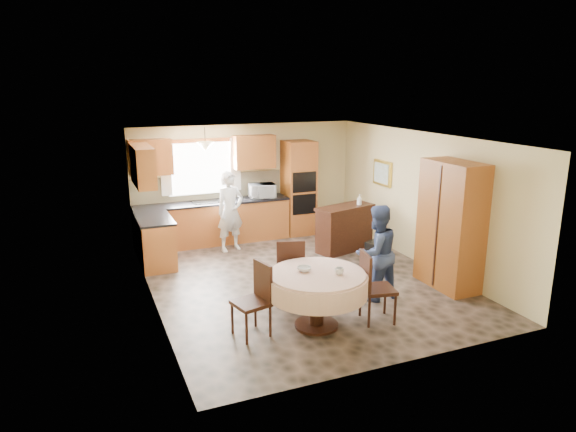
# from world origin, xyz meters

# --- Properties ---
(floor) EXTENTS (5.00, 6.00, 0.01)m
(floor) POSITION_xyz_m (0.00, 0.00, 0.00)
(floor) COLOR brown
(floor) RESTS_ON ground
(ceiling) EXTENTS (5.00, 6.00, 0.01)m
(ceiling) POSITION_xyz_m (0.00, 0.00, 2.50)
(ceiling) COLOR white
(ceiling) RESTS_ON wall_back
(wall_back) EXTENTS (5.00, 0.02, 2.50)m
(wall_back) POSITION_xyz_m (0.00, 3.00, 1.25)
(wall_back) COLOR beige
(wall_back) RESTS_ON floor
(wall_front) EXTENTS (5.00, 0.02, 2.50)m
(wall_front) POSITION_xyz_m (0.00, -3.00, 1.25)
(wall_front) COLOR beige
(wall_front) RESTS_ON floor
(wall_left) EXTENTS (0.02, 6.00, 2.50)m
(wall_left) POSITION_xyz_m (-2.50, 0.00, 1.25)
(wall_left) COLOR beige
(wall_left) RESTS_ON floor
(wall_right) EXTENTS (0.02, 6.00, 2.50)m
(wall_right) POSITION_xyz_m (2.50, 0.00, 1.25)
(wall_right) COLOR beige
(wall_right) RESTS_ON floor
(window) EXTENTS (1.40, 0.03, 1.10)m
(window) POSITION_xyz_m (-1.00, 2.98, 1.60)
(window) COLOR white
(window) RESTS_ON wall_back
(curtain_left) EXTENTS (0.22, 0.02, 1.15)m
(curtain_left) POSITION_xyz_m (-1.75, 2.93, 1.65)
(curtain_left) COLOR white
(curtain_left) RESTS_ON wall_back
(curtain_right) EXTENTS (0.22, 0.02, 1.15)m
(curtain_right) POSITION_xyz_m (-0.25, 2.93, 1.65)
(curtain_right) COLOR white
(curtain_right) RESTS_ON wall_back
(base_cab_back) EXTENTS (3.30, 0.60, 0.88)m
(base_cab_back) POSITION_xyz_m (-0.85, 2.70, 0.44)
(base_cab_back) COLOR #C26833
(base_cab_back) RESTS_ON floor
(counter_back) EXTENTS (3.30, 0.64, 0.04)m
(counter_back) POSITION_xyz_m (-0.85, 2.70, 0.90)
(counter_back) COLOR black
(counter_back) RESTS_ON base_cab_back
(base_cab_left) EXTENTS (0.60, 1.20, 0.88)m
(base_cab_left) POSITION_xyz_m (-2.20, 1.80, 0.44)
(base_cab_left) COLOR #C26833
(base_cab_left) RESTS_ON floor
(counter_left) EXTENTS (0.64, 1.20, 0.04)m
(counter_left) POSITION_xyz_m (-2.20, 1.80, 0.90)
(counter_left) COLOR black
(counter_left) RESTS_ON base_cab_left
(backsplash) EXTENTS (3.30, 0.02, 0.55)m
(backsplash) POSITION_xyz_m (-0.85, 2.99, 1.18)
(backsplash) COLOR beige
(backsplash) RESTS_ON wall_back
(wall_cab_left) EXTENTS (0.85, 0.33, 0.72)m
(wall_cab_left) POSITION_xyz_m (-2.05, 2.83, 1.91)
(wall_cab_left) COLOR #AE5C2B
(wall_cab_left) RESTS_ON wall_back
(wall_cab_right) EXTENTS (0.90, 0.33, 0.72)m
(wall_cab_right) POSITION_xyz_m (0.15, 2.83, 1.91)
(wall_cab_right) COLOR #AE5C2B
(wall_cab_right) RESTS_ON wall_back
(wall_cab_side) EXTENTS (0.33, 1.20, 0.72)m
(wall_cab_side) POSITION_xyz_m (-2.33, 1.80, 1.91)
(wall_cab_side) COLOR #AE5C2B
(wall_cab_side) RESTS_ON wall_left
(oven_tower) EXTENTS (0.66, 0.62, 2.12)m
(oven_tower) POSITION_xyz_m (1.15, 2.69, 1.06)
(oven_tower) COLOR #C26833
(oven_tower) RESTS_ON floor
(oven_upper) EXTENTS (0.56, 0.01, 0.45)m
(oven_upper) POSITION_xyz_m (1.15, 2.38, 1.25)
(oven_upper) COLOR black
(oven_upper) RESTS_ON oven_tower
(oven_lower) EXTENTS (0.56, 0.01, 0.45)m
(oven_lower) POSITION_xyz_m (1.15, 2.38, 0.75)
(oven_lower) COLOR black
(oven_lower) RESTS_ON oven_tower
(pendant) EXTENTS (0.36, 0.36, 0.18)m
(pendant) POSITION_xyz_m (-1.00, 2.50, 2.12)
(pendant) COLOR beige
(pendant) RESTS_ON ceiling
(sideboard) EXTENTS (1.33, 0.81, 0.88)m
(sideboard) POSITION_xyz_m (1.52, 1.17, 0.44)
(sideboard) COLOR #3D1C10
(sideboard) RESTS_ON floor
(space_heater) EXTENTS (0.46, 0.40, 0.53)m
(space_heater) POSITION_xyz_m (1.55, 0.01, 0.26)
(space_heater) COLOR black
(space_heater) RESTS_ON floor
(cupboard) EXTENTS (0.56, 1.12, 2.14)m
(cupboard) POSITION_xyz_m (2.22, -1.18, 1.07)
(cupboard) COLOR #C26833
(cupboard) RESTS_ON floor
(dining_table) EXTENTS (1.42, 1.42, 0.81)m
(dining_table) POSITION_xyz_m (-0.49, -1.70, 0.63)
(dining_table) COLOR #3D1C10
(dining_table) RESTS_ON floor
(chair_left) EXTENTS (0.53, 0.53, 1.02)m
(chair_left) POSITION_xyz_m (-1.35, -1.58, 0.56)
(chair_left) COLOR #3D1C10
(chair_left) RESTS_ON floor
(chair_back) EXTENTS (0.58, 0.58, 1.05)m
(chair_back) POSITION_xyz_m (-0.52, -0.80, 0.58)
(chair_back) COLOR #3D1C10
(chair_back) RESTS_ON floor
(chair_right) EXTENTS (0.53, 0.53, 1.04)m
(chair_right) POSITION_xyz_m (0.33, -1.85, 0.58)
(chair_right) COLOR #3D1C10
(chair_right) RESTS_ON floor
(framed_picture) EXTENTS (0.06, 0.64, 0.53)m
(framed_picture) POSITION_xyz_m (2.47, 1.34, 1.53)
(framed_picture) COLOR gold
(framed_picture) RESTS_ON wall_right
(microwave) EXTENTS (0.59, 0.43, 0.31)m
(microwave) POSITION_xyz_m (0.25, 2.65, 1.07)
(microwave) COLOR silver
(microwave) RESTS_ON counter_back
(person_sink) EXTENTS (0.68, 0.53, 1.65)m
(person_sink) POSITION_xyz_m (-0.64, 2.09, 0.82)
(person_sink) COLOR silver
(person_sink) RESTS_ON floor
(person_dining) EXTENTS (0.82, 0.68, 1.54)m
(person_dining) POSITION_xyz_m (0.80, -1.18, 0.77)
(person_dining) COLOR #364777
(person_dining) RESTS_ON floor
(bowl_sideboard) EXTENTS (0.25, 0.25, 0.05)m
(bowl_sideboard) POSITION_xyz_m (1.18, 1.17, 0.91)
(bowl_sideboard) COLOR #B2B2B2
(bowl_sideboard) RESTS_ON sideboard
(bottle_sideboard) EXTENTS (0.12, 0.12, 0.27)m
(bottle_sideboard) POSITION_xyz_m (1.84, 1.17, 1.02)
(bottle_sideboard) COLOR silver
(bottle_sideboard) RESTS_ON sideboard
(cup_table) EXTENTS (0.15, 0.15, 0.10)m
(cup_table) POSITION_xyz_m (-0.23, -1.87, 0.86)
(cup_table) COLOR #B2B2B2
(cup_table) RESTS_ON dining_table
(bowl_table) EXTENTS (0.25, 0.25, 0.06)m
(bowl_table) POSITION_xyz_m (-0.63, -1.57, 0.84)
(bowl_table) COLOR #B2B2B2
(bowl_table) RESTS_ON dining_table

